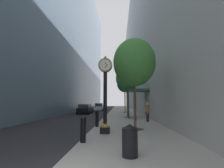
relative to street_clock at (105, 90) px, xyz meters
name	(u,v)px	position (x,y,z in m)	size (l,w,h in m)	color
ground_plane	(109,112)	(-1.01, 21.03, -2.65)	(110.00, 110.00, 0.00)	#262628
sidewalk_right	(123,111)	(1.60, 24.03, -2.58)	(5.22, 80.00, 0.14)	#9E998E
building_block_left	(61,23)	(-12.26, 24.03, 17.11)	(9.00, 80.00, 39.51)	slate
building_block_right	(155,38)	(8.71, 24.03, 13.25)	(9.00, 80.00, 31.79)	#B7B2A8
street_clock	(105,90)	(0.00, 0.00, 0.00)	(0.84, 0.55, 4.56)	black
bollard_nearest	(83,128)	(-0.79, -2.12, -1.90)	(0.26, 0.26, 1.16)	black
bollard_third	(97,118)	(-0.79, 2.41, -1.90)	(0.26, 0.26, 1.16)	black
street_tree_near	(134,63)	(1.88, 1.44, 2.00)	(2.90, 2.90, 6.19)	#333335
street_tree_mid_near	(127,78)	(1.88, 9.99, 2.23)	(2.86, 2.86, 6.40)	#333335
street_tree_mid_far	(125,83)	(1.88, 18.54, 2.61)	(2.80, 2.80, 6.75)	#333335
trash_bin	(130,140)	(1.16, -3.89, -1.97)	(0.53, 0.53, 1.05)	black
pedestrian_walking	(147,112)	(3.44, 5.59, -1.58)	(0.49, 0.52, 1.74)	#23232D
storefront_awning	(137,91)	(2.97, 10.00, 0.64)	(2.40, 3.60, 3.30)	#235138
car_black_near	(85,109)	(-4.89, 17.17, -1.86)	(2.17, 4.45, 1.62)	black
car_white_mid	(99,107)	(-3.68, 26.76, -1.82)	(2.06, 4.34, 1.70)	silver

